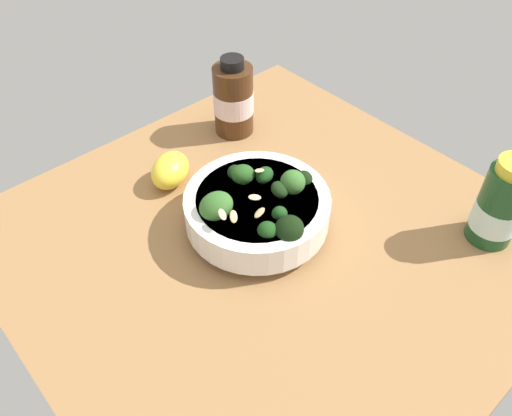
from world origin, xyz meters
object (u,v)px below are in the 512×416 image
(bowl_of_broccoli, at_px, (257,208))
(lemon_wedge, at_px, (170,170))
(bottle_tall, at_px, (233,99))
(bottle_short, at_px, (500,206))

(bowl_of_broccoli, xyz_separation_m, lemon_wedge, (-0.17, -0.03, -0.01))
(lemon_wedge, xyz_separation_m, bottle_tall, (-0.04, 0.17, 0.04))
(lemon_wedge, bearing_deg, bottle_tall, 104.09)
(lemon_wedge, relative_size, bottle_tall, 0.54)
(bottle_tall, bearing_deg, bottle_short, 13.19)
(bowl_of_broccoli, relative_size, bottle_tall, 1.47)
(lemon_wedge, distance_m, bottle_short, 0.49)
(bottle_short, bearing_deg, bottle_tall, -166.81)
(bowl_of_broccoli, relative_size, lemon_wedge, 2.70)
(bottle_short, bearing_deg, bowl_of_broccoli, -134.63)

